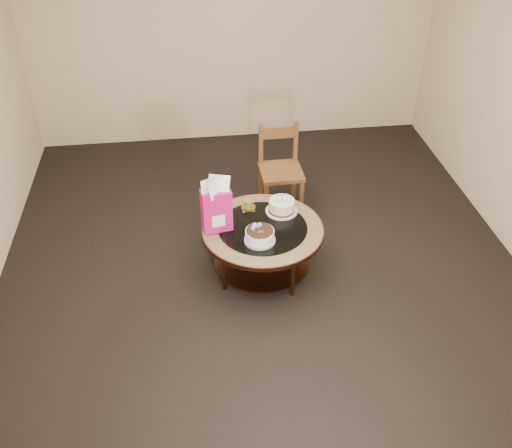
{
  "coord_description": "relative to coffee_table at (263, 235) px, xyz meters",
  "views": [
    {
      "loc": [
        -0.54,
        -3.71,
        3.29
      ],
      "look_at": [
        -0.05,
        0.02,
        0.48
      ],
      "focal_mm": 40.0,
      "sensor_mm": 36.0,
      "label": 1
    }
  ],
  "objects": [
    {
      "name": "gift_bag",
      "position": [
        -0.37,
        0.03,
        0.31
      ],
      "size": [
        0.25,
        0.2,
        0.47
      ],
      "rotation": [
        0.0,
        0.0,
        0.15
      ],
      "color": "#E2157E",
      "rests_on": "coffee_table"
    },
    {
      "name": "room_walls",
      "position": [
        -0.0,
        0.0,
        1.16
      ],
      "size": [
        4.52,
        5.02,
        2.61
      ],
      "color": "beige",
      "rests_on": "ground"
    },
    {
      "name": "pillar_candle",
      "position": [
        -0.09,
        0.28,
        0.11
      ],
      "size": [
        0.13,
        0.13,
        0.09
      ],
      "rotation": [
        0.0,
        0.0,
        -0.01
      ],
      "color": "#C4B551",
      "rests_on": "coffee_table"
    },
    {
      "name": "ground",
      "position": [
        -0.0,
        0.0,
        -0.38
      ],
      "size": [
        5.0,
        5.0,
        0.0
      ],
      "primitive_type": "plane",
      "color": "black",
      "rests_on": "ground"
    },
    {
      "name": "dining_chair",
      "position": [
        0.3,
        0.93,
        0.06
      ],
      "size": [
        0.41,
        0.41,
        0.86
      ],
      "rotation": [
        0.0,
        0.0,
        0.02
      ],
      "color": "brown",
      "rests_on": "ground"
    },
    {
      "name": "coffee_table",
      "position": [
        0.0,
        0.0,
        0.0
      ],
      "size": [
        1.02,
        1.02,
        0.46
      ],
      "color": "#522E17",
      "rests_on": "ground"
    },
    {
      "name": "cream_cake",
      "position": [
        0.19,
        0.2,
        0.13
      ],
      "size": [
        0.27,
        0.27,
        0.17
      ],
      "rotation": [
        0.0,
        0.0,
        0.15
      ],
      "color": "silver",
      "rests_on": "coffee_table"
    },
    {
      "name": "decorated_cake",
      "position": [
        -0.05,
        -0.18,
        0.13
      ],
      "size": [
        0.25,
        0.25,
        0.15
      ],
      "rotation": [
        0.0,
        0.0,
        -0.39
      ],
      "color": "#A890CC",
      "rests_on": "coffee_table"
    }
  ]
}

